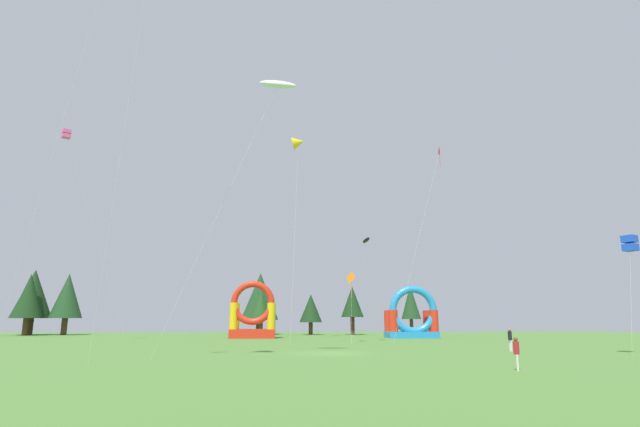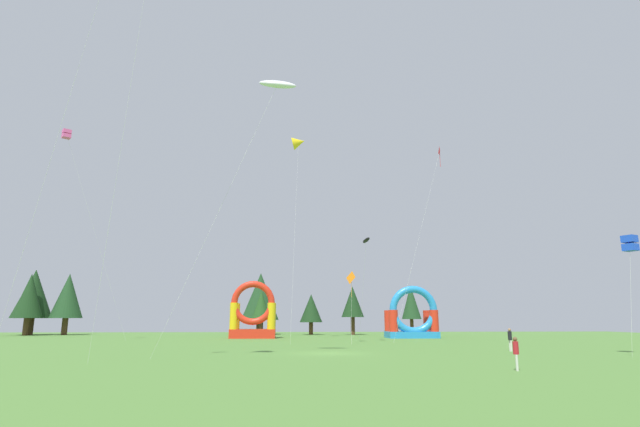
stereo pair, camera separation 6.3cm
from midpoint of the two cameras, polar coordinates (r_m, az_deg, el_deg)
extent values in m
plane|color=#548438|center=(36.45, 1.11, -15.79)|extent=(120.00, 120.00, 0.00)
pyramid|color=orange|center=(52.72, 3.72, -7.50)|extent=(0.92, 1.05, 1.01)
cylinder|color=orange|center=(52.60, 3.68, -8.53)|extent=(0.04, 0.04, 1.95)
cylinder|color=silver|center=(51.10, 3.67, -11.02)|extent=(0.45, 2.81, 6.57)
pyramid|color=red|center=(62.70, 13.69, 6.95)|extent=(0.33, 0.89, 0.88)
cylinder|color=red|center=(62.38, 13.67, 6.11)|extent=(0.04, 0.04, 1.94)
cylinder|color=silver|center=(56.29, 11.33, -2.79)|extent=(7.63, 5.68, 22.43)
cylinder|color=silver|center=(30.68, -28.74, 4.69)|extent=(5.36, 3.43, 20.87)
ellipsoid|color=black|center=(53.45, 5.38, -3.08)|extent=(0.90, 1.89, 0.80)
cylinder|color=silver|center=(54.83, 4.97, -8.92)|extent=(0.37, 4.00, 10.67)
cube|color=blue|center=(40.22, 32.16, -3.33)|extent=(1.06, 1.06, 0.49)
cube|color=blue|center=(40.30, 32.07, -2.51)|extent=(1.06, 1.06, 0.49)
cylinder|color=silver|center=(39.29, 32.21, -8.24)|extent=(1.36, 0.69, 7.49)
cone|color=yellow|center=(62.56, -2.47, 8.16)|extent=(1.97, 1.81, 1.94)
cylinder|color=silver|center=(55.66, -2.89, -2.09)|extent=(0.80, 7.77, 23.99)
cube|color=#EA599E|center=(62.02, -27.13, 7.92)|extent=(1.16, 1.16, 0.42)
cube|color=#EA599E|center=(62.19, -27.09, 8.36)|extent=(1.16, 1.16, 0.42)
cylinder|color=silver|center=(60.45, -24.30, -2.59)|extent=(6.68, 5.01, 22.41)
cylinder|color=silver|center=(29.58, -22.04, 5.86)|extent=(2.98, 4.38, 22.06)
ellipsoid|color=white|center=(35.19, -4.84, 14.59)|extent=(2.68, 1.25, 1.12)
cylinder|color=silver|center=(32.77, -11.65, -0.02)|extent=(7.47, 0.61, 18.14)
cylinder|color=silver|center=(41.33, 21.05, -14.01)|extent=(0.14, 0.14, 0.82)
cylinder|color=silver|center=(41.21, 21.19, -14.01)|extent=(0.14, 0.14, 0.82)
cylinder|color=black|center=(41.24, 21.04, -12.99)|extent=(0.35, 0.35, 0.65)
sphere|color=#9E704C|center=(41.23, 21.00, -12.39)|extent=(0.22, 0.22, 0.22)
cylinder|color=silver|center=(25.94, 21.79, -15.66)|extent=(0.14, 0.14, 0.75)
cylinder|color=silver|center=(26.09, 21.76, -15.63)|extent=(0.14, 0.14, 0.75)
cylinder|color=#B21E26|center=(25.97, 21.66, -14.17)|extent=(0.34, 0.34, 0.59)
sphere|color=brown|center=(25.95, 21.59, -13.29)|extent=(0.20, 0.20, 0.20)
cube|color=red|center=(65.54, -7.71, -13.54)|extent=(5.72, 3.63, 1.12)
cylinder|color=yellow|center=(64.41, -9.86, -11.54)|extent=(1.02, 1.02, 3.28)
cylinder|color=yellow|center=(64.10, -5.59, -11.66)|extent=(1.02, 1.02, 3.28)
cylinder|color=yellow|center=(67.01, -9.63, -11.57)|extent=(1.02, 1.02, 3.28)
cylinder|color=yellow|center=(66.72, -5.53, -11.67)|extent=(1.02, 1.02, 3.28)
torus|color=red|center=(64.24, -7.69, -10.15)|extent=(5.51, 0.81, 5.51)
cube|color=#268CD8|center=(66.88, 10.51, -13.55)|extent=(6.39, 4.09, 0.82)
cylinder|color=red|center=(64.82, 8.48, -12.11)|extent=(1.15, 1.15, 2.69)
cylinder|color=red|center=(66.12, 13.02, -11.94)|extent=(1.15, 1.15, 2.69)
cylinder|color=red|center=(67.71, 7.95, -12.12)|extent=(1.15, 1.15, 2.69)
cylinder|color=red|center=(68.95, 12.31, -11.96)|extent=(1.15, 1.15, 2.69)
torus|color=#268CD8|center=(65.43, 10.73, -10.86)|extent=(6.16, 0.92, 6.16)
cylinder|color=#4C331E|center=(89.95, -30.40, -11.15)|extent=(1.07, 1.07, 2.52)
cone|color=#193819|center=(90.03, -30.06, -7.98)|extent=(5.93, 5.93, 7.49)
cylinder|color=#4C331E|center=(87.11, -30.74, -11.14)|extent=(0.76, 0.76, 2.53)
cone|color=#193819|center=(87.17, -30.42, -8.16)|extent=(4.22, 4.22, 6.59)
cylinder|color=#4C331E|center=(87.31, -27.30, -11.48)|extent=(0.86, 0.86, 2.53)
cone|color=#1E4221|center=(87.38, -27.00, -8.42)|extent=(4.78, 4.78, 6.84)
cylinder|color=#4C331E|center=(81.16, -6.94, -12.85)|extent=(1.07, 1.07, 2.26)
cone|color=#1E4221|center=(81.23, -6.85, -9.43)|extent=(5.96, 5.96, 7.42)
cylinder|color=#4C331E|center=(76.95, -6.82, -12.80)|extent=(0.48, 0.48, 2.54)
cone|color=#234C1E|center=(76.97, -6.75, -10.32)|extent=(2.66, 2.66, 4.14)
cylinder|color=#4C331E|center=(79.44, -1.02, -13.09)|extent=(0.64, 0.64, 1.90)
cone|color=#193819|center=(79.44, -1.01, -10.84)|extent=(3.55, 3.55, 4.35)
cylinder|color=#4C331E|center=(79.13, 3.83, -12.78)|extent=(0.64, 0.64, 2.69)
cone|color=#193819|center=(79.17, 3.79, -10.08)|extent=(3.54, 3.54, 4.77)
cylinder|color=#4C331E|center=(82.41, 10.56, -12.68)|extent=(0.56, 0.56, 2.38)
cone|color=#1E4221|center=(82.44, 10.45, -9.98)|extent=(3.10, 3.10, 5.41)
camera|label=1|loc=(0.03, -89.96, -0.01)|focal=27.81mm
camera|label=2|loc=(0.03, 90.04, 0.01)|focal=27.81mm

